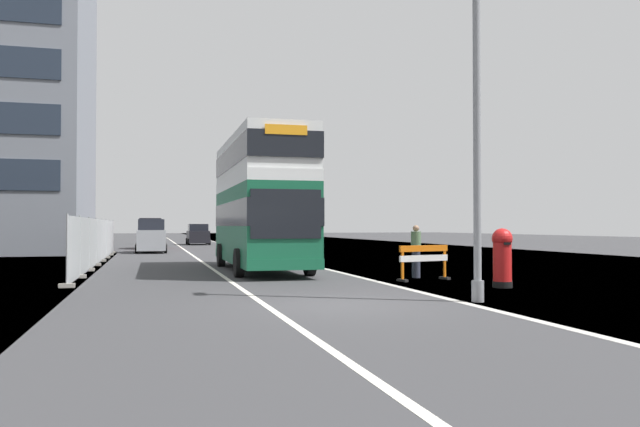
% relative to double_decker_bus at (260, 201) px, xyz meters
% --- Properties ---
extents(ground, '(140.00, 280.00, 0.10)m').
position_rel_double_decker_bus_xyz_m(ground, '(0.49, -11.11, -2.83)').
color(ground, '#38383A').
extents(double_decker_bus, '(2.86, 10.20, 5.24)m').
position_rel_double_decker_bus_xyz_m(double_decker_bus, '(0.00, 0.00, 0.00)').
color(double_decker_bus, '#145638').
rests_on(double_decker_bus, ground).
extents(lamppost_foreground, '(0.29, 0.70, 9.45)m').
position_rel_double_decker_bus_xyz_m(lamppost_foreground, '(3.16, -11.61, 1.70)').
color(lamppost_foreground, gray).
rests_on(lamppost_foreground, ground).
extents(red_pillar_postbox, '(0.59, 0.59, 1.71)m').
position_rel_double_decker_bus_xyz_m(red_pillar_postbox, '(5.57, -8.70, -1.85)').
color(red_pillar_postbox, black).
rests_on(red_pillar_postbox, ground).
extents(roadworks_barrier, '(1.93, 0.90, 1.14)m').
position_rel_double_decker_bus_xyz_m(roadworks_barrier, '(4.36, -5.96, -2.05)').
color(roadworks_barrier, orange).
rests_on(roadworks_barrier, ground).
extents(construction_site_fence, '(0.44, 24.00, 2.13)m').
position_rel_double_decker_bus_xyz_m(construction_site_fence, '(-6.55, 6.42, -1.76)').
color(construction_site_fence, '#A8AAAD').
rests_on(construction_site_fence, ground).
extents(car_oncoming_near, '(1.99, 4.27, 2.20)m').
position_rel_double_decker_bus_xyz_m(car_oncoming_near, '(-4.15, 18.34, -1.75)').
color(car_oncoming_near, gray).
rests_on(car_oncoming_near, ground).
extents(car_receding_mid, '(1.97, 4.20, 2.36)m').
position_rel_double_decker_bus_xyz_m(car_receding_mid, '(-4.20, 26.04, -1.69)').
color(car_receding_mid, maroon).
rests_on(car_receding_mid, ground).
extents(car_receding_far, '(2.08, 4.38, 1.94)m').
position_rel_double_decker_bus_xyz_m(car_receding_far, '(0.15, 35.39, -1.86)').
color(car_receding_far, black).
rests_on(car_receding_far, ground).
extents(bare_tree_far_verge_near, '(2.43, 2.54, 5.11)m').
position_rel_double_decker_bus_xyz_m(bare_tree_far_verge_near, '(-12.33, 34.32, -0.41)').
color(bare_tree_far_verge_near, '#4C3D2D').
rests_on(bare_tree_far_verge_near, ground).
extents(bare_tree_far_verge_mid, '(2.08, 2.12, 3.99)m').
position_rel_double_decker_bus_xyz_m(bare_tree_far_verge_mid, '(-16.09, 37.60, -0.74)').
color(bare_tree_far_verge_mid, '#4C3D2D').
rests_on(bare_tree_far_verge_mid, ground).
extents(pedestrian_at_kerb, '(0.34, 0.34, 1.80)m').
position_rel_double_decker_bus_xyz_m(pedestrian_at_kerb, '(4.55, -4.90, -1.87)').
color(pedestrian_at_kerb, '#2D3342').
rests_on(pedestrian_at_kerb, ground).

